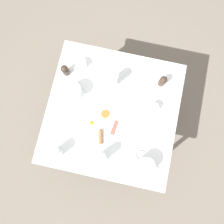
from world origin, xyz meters
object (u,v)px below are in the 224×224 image
Objects in this scene: breakfast_plate at (103,126)px; water_glass_tall at (102,158)px; fork_by_plate at (133,96)px; wine_glass_spare at (113,79)px; knife_by_plate at (62,126)px; pepper_grinder at (163,81)px; teacup_with_saucer_left at (81,64)px; fork_spare at (145,129)px; teapot_far at (73,91)px; water_glass_short at (56,153)px; spoon_for_tea at (128,71)px; creamer_jug at (154,108)px; teapot_near at (145,166)px; salt_grinder at (65,70)px.

breakfast_plate is 2.12× the size of water_glass_tall.
water_glass_tall is at bearing -14.73° from fork_by_plate.
fork_by_plate is at bearing 165.27° from water_glass_tall.
wine_glass_spare is (-0.54, -0.04, 0.00)m from water_glass_tall.
knife_by_plate is (0.32, -0.45, 0.00)m from fork_by_plate.
water_glass_tall is 1.36× the size of pepper_grinder.
fork_spare is (0.36, 0.55, -0.02)m from teacup_with_saucer_left.
fork_spare is (0.22, 0.13, 0.00)m from fork_by_plate.
water_glass_short is (0.43, -0.01, 0.01)m from teapot_far.
breakfast_plate is at bearing -82.27° from fork_spare.
fork_spare is at bearing -11.24° from teapot_far.
water_glass_short is 0.88× the size of spoon_for_tea.
water_glass_tall is 1.64× the size of creamer_jug.
water_glass_short is at bearing -0.98° from teacup_with_saucer_left.
teapot_near is at bearing 91.82° from water_glass_tall.
fork_by_plate is 0.55m from knife_by_plate.
fork_by_plate is (0.07, 0.17, -0.07)m from wine_glass_spare.
teacup_with_saucer_left is 1.24× the size of pepper_grinder.
fork_by_plate is (-0.07, 0.42, -0.05)m from teapot_far.
fork_by_plate is at bearing 70.76° from teacup_with_saucer_left.
water_glass_short is at bearing -83.47° from water_glass_tall.
water_glass_tall is 0.31m from water_glass_short.
teapot_far is 0.50m from water_glass_tall.
water_glass_short is 0.77m from spoon_for_tea.
teacup_with_saucer_left is 1.24× the size of salt_grinder.
water_glass_short is 0.58m from salt_grinder.
teapot_near is 1.30× the size of wine_glass_spare.
water_glass_short is at bearing -52.81° from creamer_jug.
teapot_far is 0.43m from fork_by_plate.
water_glass_tall is 0.49m from creamer_jug.
teapot_far is 0.26m from knife_by_plate.
teacup_with_saucer_left is 0.46m from knife_by_plate.
water_glass_short is at bearing -149.15° from teapot_near.
breakfast_plate is at bearing -58.72° from creamer_jug.
teapot_far is at bearing 173.29° from knife_by_plate.
teacup_with_saucer_left is 0.65m from water_glass_short.
teacup_with_saucer_left is at bearing 176.15° from knife_by_plate.
wine_glass_spare is at bearing 32.35° from teapot_far.
teapot_near is at bearing 52.17° from salt_grinder.
water_glass_tall reaches higher than teapot_far.
teapot_far is 1.57× the size of teacup_with_saucer_left.
pepper_grinder is at bearing 22.85° from teapot_far.
teapot_near is 1.39× the size of spoon_for_tea.
breakfast_plate is 2.52× the size of water_glass_short.
teacup_with_saucer_left is 0.66m from fork_spare.
teapot_far reaches higher than fork_spare.
breakfast_plate is 0.32m from teapot_far.
salt_grinder is (-0.57, -0.08, -0.01)m from water_glass_short.
salt_grinder is 0.53× the size of knife_by_plate.
water_glass_short is at bearing -27.72° from spoon_for_tea.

